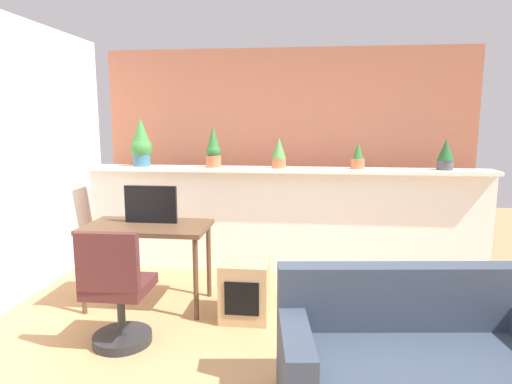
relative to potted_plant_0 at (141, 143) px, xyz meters
The scene contains 14 objects.
ground_plane 2.89m from the potted_plant_0, 51.18° to the right, with size 12.00×12.00×0.00m, color tan.
divider_wall 1.80m from the potted_plant_0, ahead, with size 4.35×0.16×1.12m, color white.
plant_shelf 1.60m from the potted_plant_0, ahead, with size 4.35×0.33×0.04m, color white.
brick_wall_behind 1.71m from the potted_plant_0, 21.98° to the left, with size 4.35×0.10×2.50m, color #AD664C.
potted_plant_0 is the anchor object (origin of this frame).
potted_plant_1 0.82m from the potted_plant_0, ahead, with size 0.16×0.16×0.45m.
potted_plant_2 1.53m from the potted_plant_0, ahead, with size 0.15×0.15×0.33m.
potted_plant_3 2.36m from the potted_plant_0, ahead, with size 0.14×0.14×0.28m.
potted_plant_4 3.24m from the potted_plant_0, ahead, with size 0.16×0.16×0.32m.
desk 1.33m from the potted_plant_0, 67.92° to the right, with size 1.10×0.60×0.75m.
tv_monitor 1.15m from the potted_plant_0, 65.52° to the right, with size 0.48×0.04×0.34m, color black.
office_chair 2.11m from the potted_plant_0, 75.70° to the right, with size 0.45×0.45×0.91m.
side_cube_shelf 2.13m from the potted_plant_0, 42.09° to the right, with size 0.40×0.41×0.50m.
couch 3.55m from the potted_plant_0, 43.05° to the right, with size 1.64×0.94×0.80m.
Camera 1 is at (0.23, -2.74, 1.68)m, focal length 30.87 mm.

